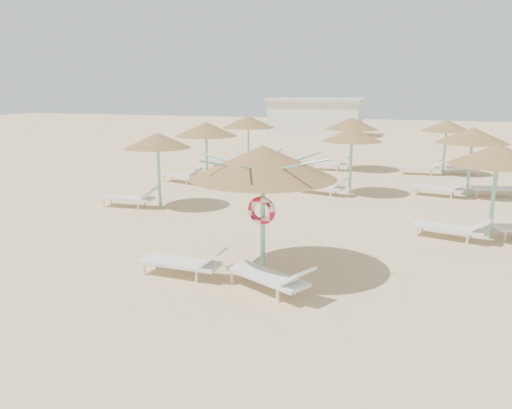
% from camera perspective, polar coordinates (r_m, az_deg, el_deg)
% --- Properties ---
extents(ground, '(120.00, 120.00, 0.00)m').
position_cam_1_polar(ground, '(11.39, 0.45, -8.19)').
color(ground, tan).
rests_on(ground, ground).
extents(main_palapa, '(3.28, 3.28, 2.94)m').
position_cam_1_polar(main_palapa, '(11.00, 0.81, 4.83)').
color(main_palapa, '#75CBB3').
rests_on(main_palapa, ground).
extents(lounger_main_a, '(2.02, 0.68, 0.73)m').
position_cam_1_polar(lounger_main_a, '(11.36, -8.09, -6.52)').
color(lounger_main_a, silver).
rests_on(lounger_main_a, ground).
extents(lounger_main_b, '(2.11, 1.49, 0.75)m').
position_cam_1_polar(lounger_main_b, '(10.40, 1.77, -8.21)').
color(lounger_main_b, silver).
rests_on(lounger_main_b, ground).
extents(palapa_field, '(19.97, 14.23, 2.72)m').
position_cam_1_polar(palapa_field, '(20.72, 12.24, 7.75)').
color(palapa_field, '#75CBB3').
rests_on(palapa_field, ground).
extents(service_hut, '(8.40, 4.40, 3.25)m').
position_cam_1_polar(service_hut, '(46.11, 6.84, 9.96)').
color(service_hut, silver).
rests_on(service_hut, ground).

